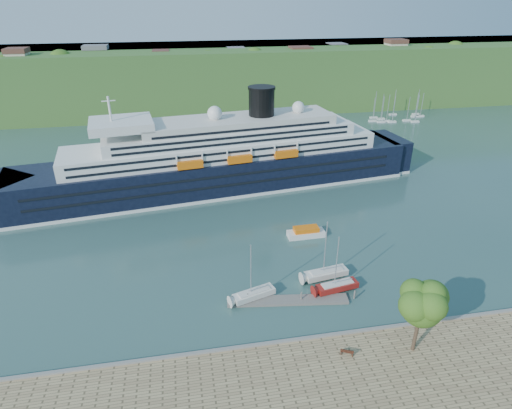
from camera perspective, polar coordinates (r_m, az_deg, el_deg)
name	(u,v)px	position (r m, az deg, el deg)	size (l,w,h in m)	color
ground	(309,343)	(62.97, 7.08, -17.83)	(400.00, 400.00, 0.00)	#2C4E4B
far_hillside	(212,76)	(190.96, -5.94, 16.64)	(400.00, 50.00, 24.00)	#2D5923
quay_coping	(310,338)	(62.04, 7.19, -17.20)	(220.00, 0.50, 0.30)	slate
cruise_ship	(216,141)	(103.06, -5.37, 8.41)	(108.43, 15.79, 24.35)	black
park_bench	(347,351)	(60.41, 12.04, -18.59)	(1.77, 0.73, 1.14)	#472014
promenade_tree	(420,315)	(60.03, 21.02, -13.57)	(7.11, 7.11, 11.77)	#305817
floating_pontoon	(288,300)	(69.27, 4.26, -12.62)	(19.03, 2.33, 0.42)	slate
sailboat_white_near	(254,274)	(66.71, -0.27, -9.22)	(7.57, 2.10, 9.78)	silver
sailboat_red	(339,266)	(69.55, 11.04, -8.04)	(7.70, 2.14, 9.94)	maroon
sailboat_white_far	(328,252)	(71.96, 9.58, -6.30)	(8.23, 2.29, 10.63)	silver
tender_launch	(306,232)	(85.88, 6.68, -3.64)	(7.51, 2.57, 2.08)	orange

